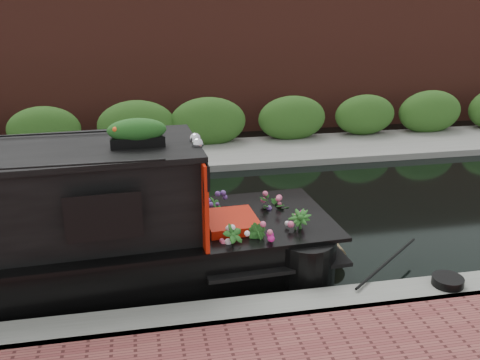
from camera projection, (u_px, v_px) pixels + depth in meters
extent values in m
plane|color=black|center=(134.00, 230.00, 9.96)|extent=(80.00, 80.00, 0.00)
cube|color=slate|center=(136.00, 337.00, 6.91)|extent=(40.00, 0.60, 0.50)
cube|color=slate|center=(132.00, 162.00, 13.83)|extent=(40.00, 2.40, 0.34)
cube|color=#2C571D|center=(132.00, 152.00, 14.66)|extent=(40.00, 1.10, 2.80)
cube|color=#55251C|center=(132.00, 133.00, 16.60)|extent=(40.00, 1.00, 8.00)
cube|color=#A81606|center=(197.00, 191.00, 7.94)|extent=(0.15, 1.72, 1.33)
cube|color=black|center=(104.00, 217.00, 6.87)|extent=(0.89, 0.07, 0.54)
cube|color=#A81606|center=(231.00, 232.00, 8.28)|extent=(0.83, 0.92, 0.49)
sphere|color=silver|center=(197.00, 144.00, 7.56)|extent=(0.18, 0.18, 0.18)
sphere|color=silver|center=(195.00, 139.00, 7.81)|extent=(0.18, 0.18, 0.18)
cube|color=black|center=(138.00, 142.00, 7.52)|extent=(0.77, 0.26, 0.14)
ellipsoid|color=#F4501B|center=(137.00, 129.00, 7.46)|extent=(0.83, 0.25, 0.24)
imported|color=#21571D|center=(233.00, 246.00, 7.68)|extent=(0.40, 0.36, 0.63)
imported|color=#21571D|center=(258.00, 243.00, 7.82)|extent=(0.40, 0.40, 0.57)
imported|color=#21571D|center=(275.00, 211.00, 8.97)|extent=(0.65, 0.65, 0.55)
imported|color=#21571D|center=(299.00, 230.00, 8.16)|extent=(0.50, 0.50, 0.64)
imported|color=#21571D|center=(216.00, 213.00, 8.92)|extent=(0.32, 0.34, 0.54)
cylinder|color=brown|center=(333.00, 252.00, 8.76)|extent=(0.33, 0.37, 0.33)
cylinder|color=black|center=(448.00, 281.00, 7.62)|extent=(0.44, 0.44, 0.12)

